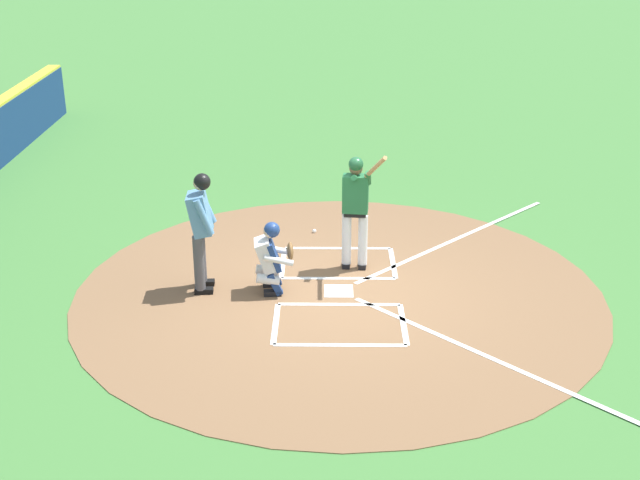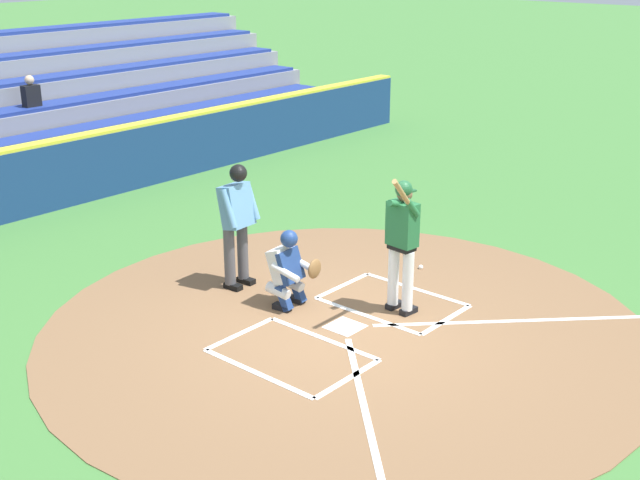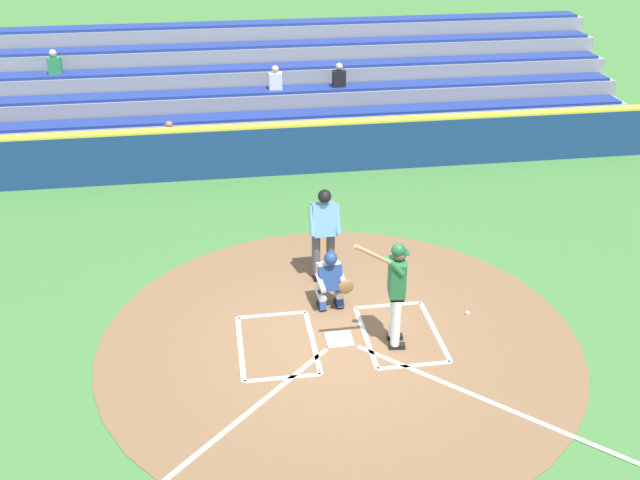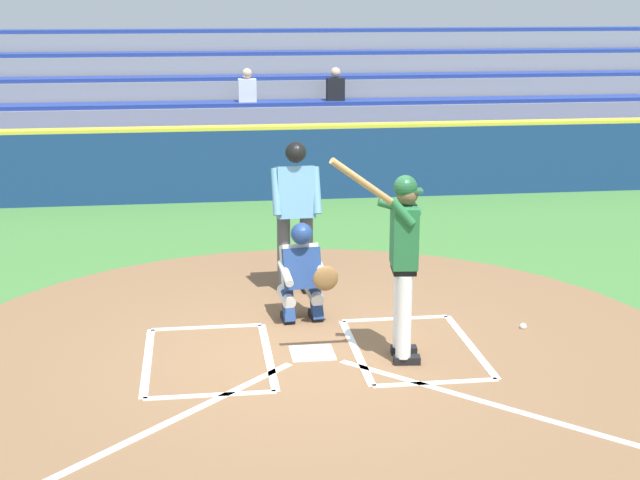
# 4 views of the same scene
# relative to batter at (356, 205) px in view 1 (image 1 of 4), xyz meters

# --- Properties ---
(ground_plane) EXTENTS (120.00, 120.00, 0.00)m
(ground_plane) POSITION_rel_batter_xyz_m (0.85, -0.27, -1.10)
(ground_plane) COLOR #427A38
(dirt_circle) EXTENTS (8.00, 8.00, 0.01)m
(dirt_circle) POSITION_rel_batter_xyz_m (0.85, -0.27, -1.09)
(dirt_circle) COLOR brown
(dirt_circle) RESTS_ON ground
(home_plate_and_chalk) EXTENTS (7.93, 4.91, 0.01)m
(home_plate_and_chalk) POSITION_rel_batter_xyz_m (0.85, 0.61, -1.08)
(home_plate_and_chalk) COLOR white
(home_plate_and_chalk) RESTS_ON dirt_circle
(batter) EXTENTS (0.99, 0.64, 2.13)m
(batter) POSITION_rel_batter_xyz_m (0.00, 0.00, 0.00)
(batter) COLOR white
(batter) RESTS_ON ground
(catcher) EXTENTS (0.64, 0.62, 1.13)m
(catcher) POSITION_rel_batter_xyz_m (0.83, -1.29, -0.51)
(catcher) COLOR black
(catcher) RESTS_ON ground
(plate_umpire) EXTENTS (0.59, 0.43, 1.86)m
(plate_umpire) POSITION_rel_batter_xyz_m (0.80, -2.33, -0.02)
(plate_umpire) COLOR #4C4C51
(plate_umpire) RESTS_ON ground
(baseball) EXTENTS (0.07, 0.07, 0.07)m
(baseball) POSITION_rel_batter_xyz_m (-1.51, -0.68, -1.06)
(baseball) COLOR white
(baseball) RESTS_ON ground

